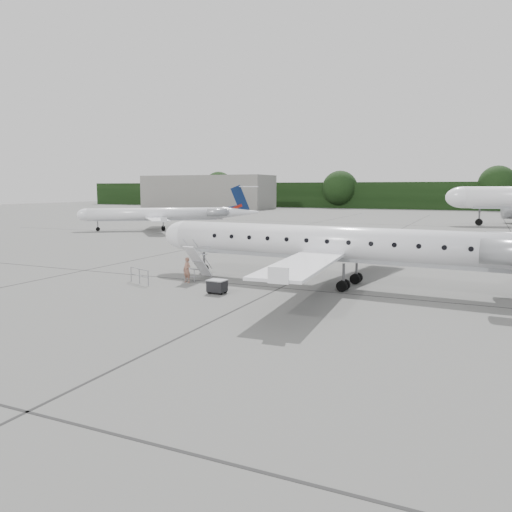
% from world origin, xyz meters
% --- Properties ---
extents(ground, '(320.00, 320.00, 0.00)m').
position_xyz_m(ground, '(0.00, 0.00, 0.00)').
color(ground, '#5E5E5C').
rests_on(ground, ground).
extents(treeline, '(260.00, 4.00, 8.00)m').
position_xyz_m(treeline, '(0.00, 130.00, 4.00)').
color(treeline, black).
rests_on(treeline, ground).
extents(terminal_building, '(40.00, 14.00, 10.00)m').
position_xyz_m(terminal_building, '(-70.00, 110.00, 5.00)').
color(terminal_building, gray).
rests_on(terminal_building, ground).
extents(main_regional_jet, '(30.94, 23.06, 7.64)m').
position_xyz_m(main_regional_jet, '(-0.99, 6.71, 3.82)').
color(main_regional_jet, white).
rests_on(main_regional_jet, ground).
extents(airstair, '(0.97, 2.33, 2.40)m').
position_xyz_m(airstair, '(-10.12, 4.94, 1.20)').
color(airstair, white).
rests_on(airstair, ground).
extents(passenger, '(0.70, 0.54, 1.69)m').
position_xyz_m(passenger, '(-10.19, 3.65, 0.85)').
color(passenger, '#926150').
rests_on(passenger, ground).
extents(safety_railing, '(2.06, 0.92, 1.00)m').
position_xyz_m(safety_railing, '(-12.79, 1.94, 0.50)').
color(safety_railing, gray).
rests_on(safety_railing, ground).
extents(baggage_cart, '(1.06, 0.87, 0.89)m').
position_xyz_m(baggage_cart, '(-6.69, 1.43, 0.44)').
color(baggage_cart, black).
rests_on(baggage_cart, ground).
extents(bg_regional_left, '(31.20, 29.56, 6.64)m').
position_xyz_m(bg_regional_left, '(-36.72, 37.25, 3.32)').
color(bg_regional_left, white).
rests_on(bg_regional_left, ground).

